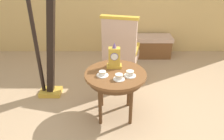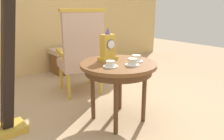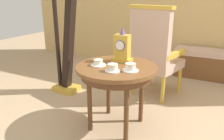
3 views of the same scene
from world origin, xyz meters
name	(u,v)px [view 1 (image 1 of 3)]	position (x,y,z in m)	size (l,w,h in m)	color
ground_plane	(121,115)	(0.00, 0.00, 0.00)	(10.00, 10.00, 0.00)	tan
side_table	(115,78)	(-0.09, 0.04, 0.56)	(0.76, 0.76, 0.63)	brown
teacup_left	(102,74)	(-0.24, -0.03, 0.65)	(0.14, 0.14, 0.06)	white
teacup_right	(119,77)	(-0.05, -0.12, 0.66)	(0.14, 0.14, 0.07)	white
teacup_center	(130,74)	(0.08, -0.04, 0.66)	(0.14, 0.14, 0.07)	white
mantel_clock	(114,58)	(-0.10, 0.19, 0.76)	(0.19, 0.11, 0.34)	gold
armchair	(120,49)	(0.00, 0.89, 0.59)	(0.65, 0.64, 1.14)	#CCA893
harp	(47,53)	(-1.04, 0.51, 0.69)	(0.40, 0.24, 1.73)	gold
window_bench	(146,46)	(0.58, 1.95, 0.22)	(1.04, 0.40, 0.44)	#CCA893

